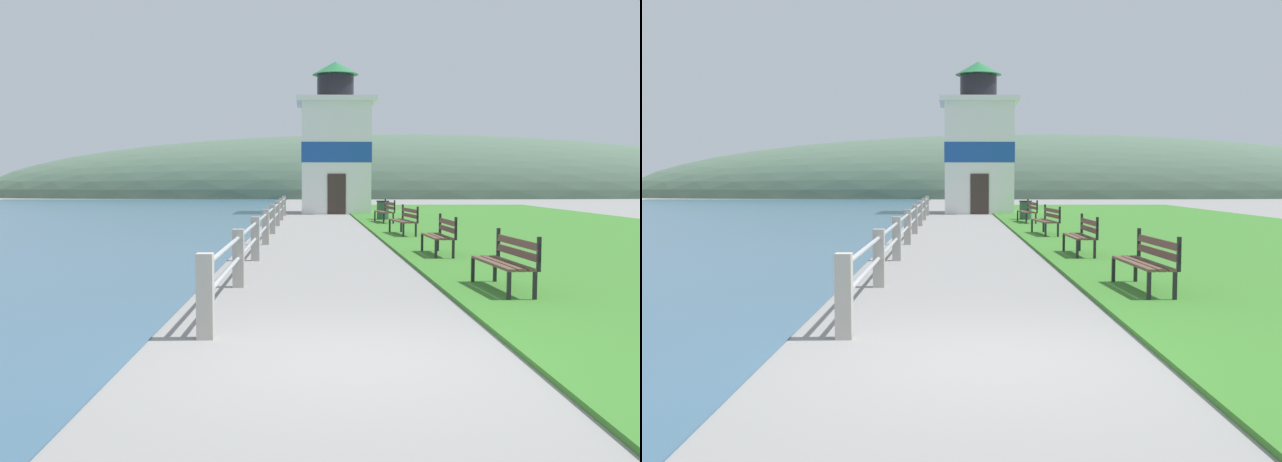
# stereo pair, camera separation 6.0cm
# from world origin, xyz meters

# --- Properties ---
(ground_plane) EXTENTS (160.00, 160.00, 0.00)m
(ground_plane) POSITION_xyz_m (0.00, 0.00, 0.00)
(ground_plane) COLOR gray
(grass_verge) EXTENTS (12.00, 47.84, 0.06)m
(grass_verge) POSITION_xyz_m (7.65, 15.95, 0.03)
(grass_verge) COLOR #387528
(grass_verge) RESTS_ON ground_plane
(seawall_railing) EXTENTS (0.18, 26.29, 0.94)m
(seawall_railing) POSITION_xyz_m (-1.55, 14.05, 0.54)
(seawall_railing) COLOR #A8A399
(seawall_railing) RESTS_ON ground_plane
(park_bench_near) EXTENTS (0.57, 1.83, 0.94)m
(park_bench_near) POSITION_xyz_m (2.60, 3.98, 0.54)
(park_bench_near) COLOR brown
(park_bench_near) RESTS_ON ground_plane
(park_bench_midway) EXTENTS (0.51, 1.64, 0.94)m
(park_bench_midway) POSITION_xyz_m (2.54, 9.04, 0.54)
(park_bench_midway) COLOR brown
(park_bench_midway) RESTS_ON ground_plane
(park_bench_far) EXTENTS (0.66, 1.96, 0.94)m
(park_bench_far) POSITION_xyz_m (2.53, 14.86, 0.54)
(park_bench_far) COLOR brown
(park_bench_far) RESTS_ON ground_plane
(park_bench_by_lighthouse) EXTENTS (0.64, 1.79, 0.94)m
(park_bench_by_lighthouse) POSITION_xyz_m (2.62, 20.92, 0.54)
(park_bench_by_lighthouse) COLOR brown
(park_bench_by_lighthouse) RESTS_ON ground_plane
(lighthouse) EXTENTS (3.94, 3.94, 7.72)m
(lighthouse) POSITION_xyz_m (1.00, 30.06, 3.31)
(lighthouse) COLOR white
(lighthouse) RESTS_ON ground_plane
(trash_bin) EXTENTS (0.54, 0.54, 0.84)m
(trash_bin) POSITION_xyz_m (2.71, 22.93, 0.42)
(trash_bin) COLOR #2D5138
(trash_bin) RESTS_ON ground_plane
(distant_hillside) EXTENTS (80.00, 16.00, 12.00)m
(distant_hillside) POSITION_xyz_m (8.00, 61.89, 0.00)
(distant_hillside) COLOR #4C6651
(distant_hillside) RESTS_ON ground_plane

